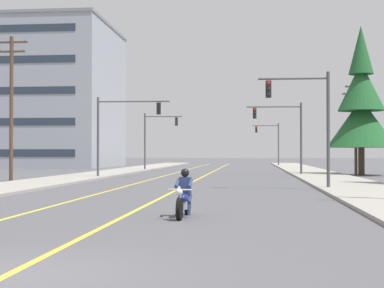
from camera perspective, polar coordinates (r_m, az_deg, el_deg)
The scene contains 15 objects.
ground_plane at distance 9.94m, azimuth -16.61°, elevation -12.10°, with size 400.00×400.00×0.00m, color #515156.
lane_stripe_center at distance 54.19m, azimuth 1.66°, elevation -2.89°, with size 0.16×100.00×0.01m, color yellow.
lane_stripe_left at distance 54.52m, azimuth -1.83°, elevation -2.87°, with size 0.16×100.00×0.01m, color yellow.
sidewalk_kerb_right at distance 49.38m, azimuth 12.35°, elevation -2.99°, with size 4.40×110.00×0.14m, color #9E998E.
sidewalk_kerb_left at distance 50.76m, azimuth -9.19°, elevation -2.94°, with size 4.40×110.00×0.14m, color #9E998E.
motorcycle_with_rider at distance 17.76m, azimuth -0.79°, elevation -5.23°, with size 0.70×2.19×1.46m.
traffic_signal_near_right at distance 31.57m, azimuth 11.20°, elevation 2.96°, with size 3.75×0.40×6.20m.
traffic_signal_near_left at distance 45.36m, azimuth -7.08°, elevation 1.95°, with size 5.62×0.41×6.20m.
traffic_signal_mid_right at distance 50.74m, azimuth 9.02°, elevation 1.60°, with size 4.72×0.52×6.20m.
traffic_signal_mid_left at distance 63.77m, azimuth -3.56°, elevation 1.06°, with size 4.11×0.55×6.20m.
traffic_signal_far_right at distance 85.85m, azimuth 7.67°, elevation 0.57°, with size 3.84×0.37×6.20m.
utility_pole_left_near at distance 42.90m, azimuth -17.10°, elevation 3.81°, with size 2.29×0.26×10.04m.
utility_pole_right_far at distance 53.77m, azimuth 15.58°, elevation 1.84°, with size 2.36×0.26×8.17m.
conifer_tree_right_verge_far at distance 52.26m, azimuth 16.07°, elevation 3.51°, with size 5.82×5.82×12.81m.
apartment_building_far_left_block at distance 84.50m, azimuth -16.23°, elevation 4.43°, with size 25.45×19.39×19.28m.
Camera 1 is at (3.70, -9.02, 1.95)m, focal length 55.06 mm.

